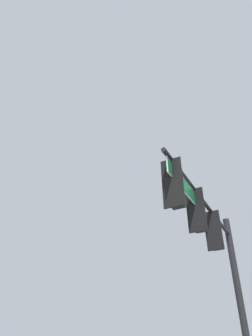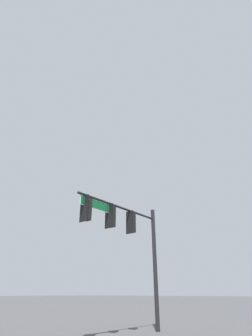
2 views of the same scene
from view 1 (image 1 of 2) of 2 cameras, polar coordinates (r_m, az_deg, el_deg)
signal_pole_near at (r=10.71m, az=15.55°, el=-14.18°), size 6.50×0.77×6.82m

